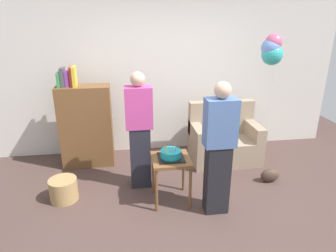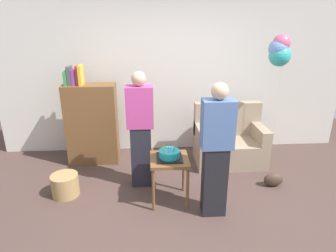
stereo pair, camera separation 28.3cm
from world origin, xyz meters
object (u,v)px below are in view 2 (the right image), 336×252
(person_holding_cake, at_px, (216,151))
(person_blowing_candles, at_px, (140,130))
(couch, at_px, (229,142))
(wicker_basket, at_px, (65,185))
(side_table, at_px, (169,165))
(balloon_bunch, at_px, (280,51))
(birthday_cake, at_px, (169,155))
(bookshelf, at_px, (92,123))
(handbag, at_px, (273,180))

(person_holding_cake, bearing_deg, person_blowing_candles, -27.72)
(couch, bearing_deg, wicker_basket, -160.94)
(side_table, xyz_separation_m, balloon_bunch, (1.67, 0.95, 1.30))
(person_blowing_candles, distance_m, wicker_basket, 1.25)
(birthday_cake, height_order, balloon_bunch, balloon_bunch)
(wicker_basket, height_order, balloon_bunch, balloon_bunch)
(bookshelf, bearing_deg, person_holding_cake, -41.92)
(wicker_basket, distance_m, balloon_bunch, 3.56)
(side_table, relative_size, birthday_cake, 1.91)
(bookshelf, height_order, person_blowing_candles, person_blowing_candles)
(birthday_cake, height_order, person_holding_cake, person_holding_cake)
(bookshelf, relative_size, person_holding_cake, 0.98)
(side_table, bearing_deg, wicker_basket, 171.35)
(birthday_cake, bearing_deg, balloon_bunch, 29.57)
(person_holding_cake, relative_size, handbag, 5.82)
(bookshelf, distance_m, person_blowing_candles, 1.13)
(couch, bearing_deg, birthday_cake, -135.04)
(side_table, distance_m, birthday_cake, 0.14)
(person_holding_cake, distance_m, balloon_bunch, 1.96)
(birthday_cake, xyz_separation_m, handbag, (1.50, 0.24, -0.56))
(side_table, xyz_separation_m, person_blowing_candles, (-0.36, 0.43, 0.31))
(side_table, xyz_separation_m, birthday_cake, (-0.00, 0.00, 0.14))
(bookshelf, xyz_separation_m, person_holding_cake, (1.68, -1.51, 0.16))
(bookshelf, height_order, birthday_cake, bookshelf)
(bookshelf, xyz_separation_m, side_table, (1.17, -1.22, -0.16))
(side_table, height_order, wicker_basket, side_table)
(balloon_bunch, bearing_deg, side_table, -150.43)
(bookshelf, distance_m, person_holding_cake, 2.27)
(handbag, height_order, balloon_bunch, balloon_bunch)
(person_blowing_candles, distance_m, handbag, 2.02)
(wicker_basket, bearing_deg, bookshelf, 77.51)
(couch, height_order, bookshelf, bookshelf)
(bookshelf, relative_size, person_blowing_candles, 0.98)
(person_blowing_candles, height_order, balloon_bunch, balloon_bunch)
(birthday_cake, xyz_separation_m, person_holding_cake, (0.52, -0.29, 0.17))
(bookshelf, xyz_separation_m, handbag, (2.67, -0.98, -0.57))
(couch, xyz_separation_m, balloon_bunch, (0.61, -0.11, 1.48))
(couch, xyz_separation_m, wicker_basket, (-2.45, -0.85, -0.19))
(bookshelf, distance_m, handbag, 2.90)
(couch, bearing_deg, balloon_bunch, -10.33)
(person_holding_cake, relative_size, wicker_basket, 4.53)
(birthday_cake, xyz_separation_m, balloon_bunch, (1.67, 0.95, 1.15))
(side_table, height_order, person_blowing_candles, person_blowing_candles)
(birthday_cake, distance_m, wicker_basket, 1.50)
(person_holding_cake, xyz_separation_m, handbag, (0.99, 0.54, -0.73))
(couch, xyz_separation_m, person_holding_cake, (-0.54, -1.35, 0.49))
(person_blowing_candles, bearing_deg, side_table, -43.20)
(side_table, height_order, person_holding_cake, person_holding_cake)
(bookshelf, bearing_deg, balloon_bunch, -5.48)
(person_blowing_candles, relative_size, person_holding_cake, 1.00)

